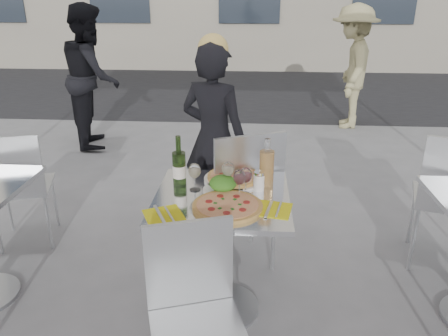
# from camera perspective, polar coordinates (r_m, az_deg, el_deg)

# --- Properties ---
(ground) EXTENTS (80.00, 80.00, 0.00)m
(ground) POSITION_cam_1_polar(r_m,az_deg,el_deg) (2.76, -0.23, -17.84)
(ground) COLOR slate
(street_asphalt) EXTENTS (24.00, 5.00, 0.00)m
(street_asphalt) POSITION_cam_1_polar(r_m,az_deg,el_deg) (8.79, 2.91, 10.37)
(street_asphalt) COLOR black
(street_asphalt) RESTS_ON ground
(main_table) EXTENTS (0.72, 0.72, 0.75)m
(main_table) POSITION_cam_1_polar(r_m,az_deg,el_deg) (2.45, -0.25, -8.09)
(main_table) COLOR #B7BABF
(main_table) RESTS_ON ground
(chair_far) EXTENTS (0.60, 0.60, 0.99)m
(chair_far) POSITION_cam_1_polar(r_m,az_deg,el_deg) (2.80, 2.42, -2.90)
(chair_far) COLOR silver
(chair_far) RESTS_ON ground
(chair_near) EXTENTS (0.50, 0.50, 0.86)m
(chair_near) POSITION_cam_1_polar(r_m,az_deg,el_deg) (1.98, -3.88, -17.37)
(chair_near) COLOR silver
(chair_near) RESTS_ON ground
(side_chair_lfar) EXTENTS (0.50, 0.51, 0.89)m
(side_chair_lfar) POSITION_cam_1_polar(r_m,az_deg,el_deg) (3.41, -25.34, -1.55)
(side_chair_lfar) COLOR silver
(side_chair_lfar) RESTS_ON ground
(woman_diner) EXTENTS (0.62, 0.53, 1.45)m
(woman_diner) POSITION_cam_1_polar(r_m,az_deg,el_deg) (3.32, -1.34, 3.75)
(woman_diner) COLOR black
(woman_diner) RESTS_ON ground
(pedestrian_a) EXTENTS (0.83, 0.96, 1.67)m
(pedestrian_a) POSITION_cam_1_polar(r_m,az_deg,el_deg) (5.53, -16.88, 11.34)
(pedestrian_a) COLOR black
(pedestrian_a) RESTS_ON ground
(pedestrian_b) EXTENTS (0.77, 1.14, 1.64)m
(pedestrian_b) POSITION_cam_1_polar(r_m,az_deg,el_deg) (6.30, 16.31, 12.51)
(pedestrian_b) COLOR tan
(pedestrian_b) RESTS_ON ground
(pizza_near) EXTENTS (0.36, 0.36, 0.02)m
(pizza_near) POSITION_cam_1_polar(r_m,az_deg,el_deg) (2.22, 0.46, -4.96)
(pizza_near) COLOR tan
(pizza_near) RESTS_ON main_table
(pizza_far) EXTENTS (0.35, 0.35, 0.03)m
(pizza_far) POSITION_cam_1_polar(r_m,az_deg,el_deg) (2.53, 1.29, -1.25)
(pizza_far) COLOR white
(pizza_far) RESTS_ON main_table
(salad_plate) EXTENTS (0.22, 0.22, 0.09)m
(salad_plate) POSITION_cam_1_polar(r_m,az_deg,el_deg) (2.39, -0.13, -2.20)
(salad_plate) COLOR white
(salad_plate) RESTS_ON main_table
(wine_bottle) EXTENTS (0.07, 0.08, 0.29)m
(wine_bottle) POSITION_cam_1_polar(r_m,az_deg,el_deg) (2.43, -5.87, 0.10)
(wine_bottle) COLOR #33531F
(wine_bottle) RESTS_ON main_table
(carafe) EXTENTS (0.08, 0.08, 0.29)m
(carafe) POSITION_cam_1_polar(r_m,az_deg,el_deg) (2.40, 5.58, -0.10)
(carafe) COLOR tan
(carafe) RESTS_ON main_table
(sugar_shaker) EXTENTS (0.06, 0.06, 0.11)m
(sugar_shaker) POSITION_cam_1_polar(r_m,az_deg,el_deg) (2.40, 4.62, -1.70)
(sugar_shaker) COLOR white
(sugar_shaker) RESTS_ON main_table
(wineglass_white_a) EXTENTS (0.07, 0.07, 0.16)m
(wineglass_white_a) POSITION_cam_1_polar(r_m,az_deg,el_deg) (2.38, -3.87, -0.48)
(wineglass_white_a) COLOR white
(wineglass_white_a) RESTS_ON main_table
(wineglass_white_b) EXTENTS (0.07, 0.07, 0.16)m
(wineglass_white_b) POSITION_cam_1_polar(r_m,az_deg,el_deg) (2.39, 0.55, -0.27)
(wineglass_white_b) COLOR white
(wineglass_white_b) RESTS_ON main_table
(wineglass_red_a) EXTENTS (0.07, 0.07, 0.16)m
(wineglass_red_a) POSITION_cam_1_polar(r_m,az_deg,el_deg) (2.29, 2.05, -1.34)
(wineglass_red_a) COLOR white
(wineglass_red_a) RESTS_ON main_table
(wineglass_red_b) EXTENTS (0.07, 0.07, 0.16)m
(wineglass_red_b) POSITION_cam_1_polar(r_m,az_deg,el_deg) (2.32, 2.88, -1.07)
(wineglass_red_b) COLOR white
(wineglass_red_b) RESTS_ON main_table
(napkin_left) EXTENTS (0.24, 0.24, 0.01)m
(napkin_left) POSITION_cam_1_polar(r_m,az_deg,el_deg) (2.17, -7.91, -6.07)
(napkin_left) COLOR #D3D212
(napkin_left) RESTS_ON main_table
(napkin_right) EXTENTS (0.21, 0.21, 0.01)m
(napkin_right) POSITION_cam_1_polar(r_m,az_deg,el_deg) (2.22, 6.39, -5.35)
(napkin_right) COLOR #D3D212
(napkin_right) RESTS_ON main_table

